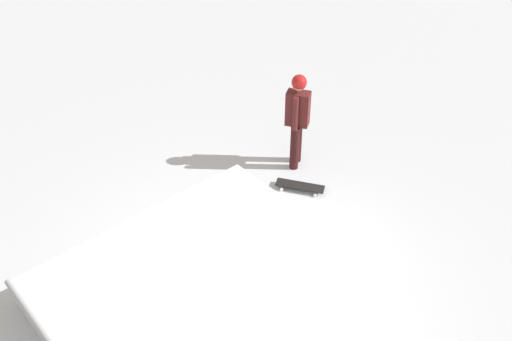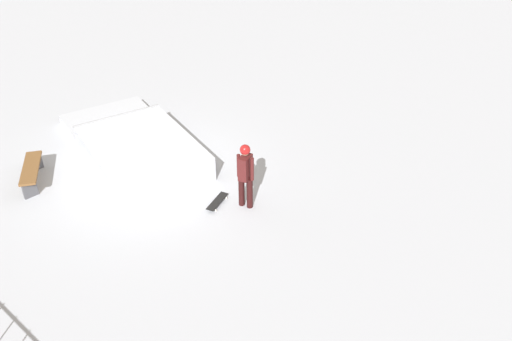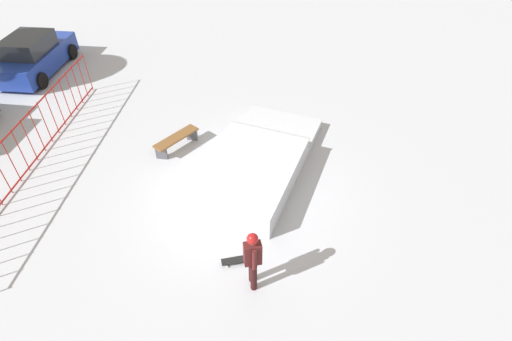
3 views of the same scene
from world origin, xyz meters
The scene contains 5 objects.
ground_plane centered at (0.00, 0.00, 0.00)m, with size 60.00×60.00×0.00m, color #B2B7C1.
skate_ramp centered at (0.94, -0.25, 0.32)m, with size 5.83×3.69×0.74m.
skater centered at (-2.90, -0.83, 1.01)m, with size 0.42×0.43×1.73m.
skateboard centered at (-2.35, -0.38, 0.08)m, with size 0.47×0.82×0.09m.
park_bench centered at (1.74, 2.40, 0.36)m, with size 1.57×1.17×0.48m.
Camera 2 is at (-10.48, 6.33, 7.84)m, focal length 37.09 mm.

